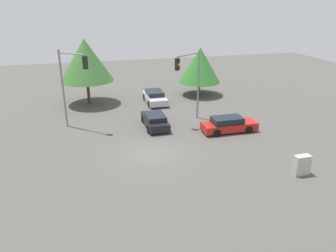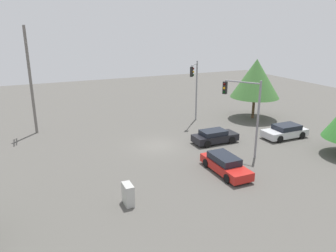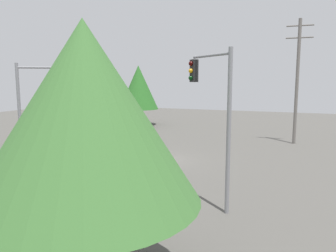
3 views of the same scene
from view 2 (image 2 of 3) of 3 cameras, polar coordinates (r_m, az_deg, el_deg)
The scene contains 9 objects.
ground_plane at distance 30.56m, azimuth -1.81°, elevation -3.45°, with size 80.00×80.00×0.00m, color #54514C.
sedan_silver at distance 34.51m, azimuth 19.70°, elevation -0.88°, with size 2.07×4.51×1.33m.
sedan_dark at distance 31.44m, azimuth 8.12°, elevation -1.81°, with size 1.93×4.30×1.26m.
sedan_red at distance 25.39m, azimuth 9.91°, elevation -6.60°, with size 4.79×1.85×1.34m.
traffic_signal_main at distance 27.96m, azimuth 13.20°, elevation 3.62°, with size 2.87×1.99×6.54m.
traffic_signal_cross at distance 36.97m, azimuth 4.69°, elevation 7.60°, with size 2.38×2.10×6.89m.
utility_pole_tall at distance 35.56m, azimuth -22.87°, elevation 7.65°, with size 2.20×0.28×10.77m.
electrical_cabinet at distance 20.98m, azimuth -6.97°, elevation -11.73°, with size 1.07×0.54×1.37m, color #B2B2AD.
tree_left at distance 39.80m, azimuth 15.03°, elevation 8.02°, with size 5.68×5.68×7.03m.
Camera 2 is at (-26.48, 10.74, 10.83)m, focal length 35.00 mm.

